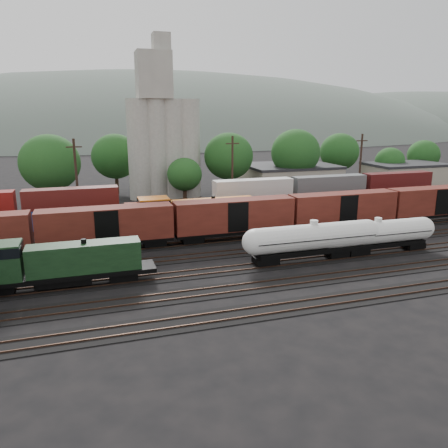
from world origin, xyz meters
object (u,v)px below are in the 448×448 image
object	(u,v)px
orange_locomotive	(190,213)
grain_silo	(163,137)
green_locomotive	(51,263)
tank_car_a	(313,238)

from	to	relation	value
orange_locomotive	grain_silo	distance (m)	27.40
orange_locomotive	grain_silo	bearing A→B (deg)	87.32
green_locomotive	orange_locomotive	world-z (taller)	orange_locomotive
green_locomotive	grain_silo	size ratio (longest dim) A/B	0.57
orange_locomotive	green_locomotive	bearing A→B (deg)	-137.25
green_locomotive	tank_car_a	distance (m)	26.23
green_locomotive	orange_locomotive	size ratio (longest dim) A/B	0.88
green_locomotive	orange_locomotive	distance (m)	22.10
tank_car_a	orange_locomotive	xyz separation A→B (m)	(-10.01, 15.00, 0.17)
tank_car_a	orange_locomotive	distance (m)	18.03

